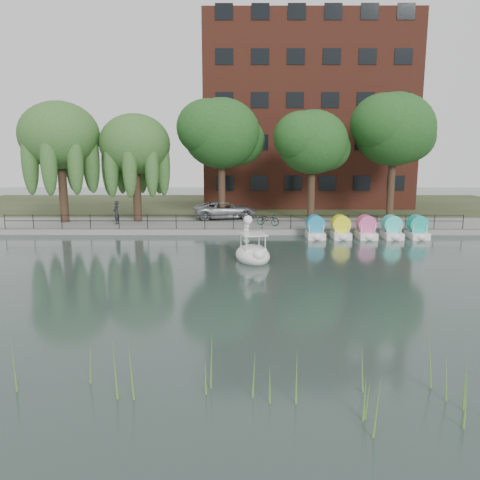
{
  "coord_description": "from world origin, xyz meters",
  "views": [
    {
      "loc": [
        0.6,
        -19.01,
        5.54
      ],
      "look_at": [
        0.5,
        4.0,
        1.3
      ],
      "focal_mm": 35.0,
      "sensor_mm": 36.0,
      "label": 1
    }
  ],
  "objects_px": {
    "bicycle": "(268,219)",
    "minivan": "(225,209)",
    "pedestrian": "(116,211)",
    "swan_boat": "(252,251)"
  },
  "relations": [
    {
      "from": "bicycle",
      "to": "minivan",
      "type": "bearing_deg",
      "value": 69.48
    },
    {
      "from": "bicycle",
      "to": "pedestrian",
      "type": "height_order",
      "value": "pedestrian"
    },
    {
      "from": "pedestrian",
      "to": "bicycle",
      "type": "bearing_deg",
      "value": 93.33
    },
    {
      "from": "minivan",
      "to": "swan_boat",
      "type": "bearing_deg",
      "value": 176.27
    },
    {
      "from": "pedestrian",
      "to": "swan_boat",
      "type": "xyz_separation_m",
      "value": [
        9.88,
        -10.41,
        -0.89
      ]
    },
    {
      "from": "bicycle",
      "to": "pedestrian",
      "type": "distance_m",
      "value": 11.26
    },
    {
      "from": "pedestrian",
      "to": "swan_boat",
      "type": "bearing_deg",
      "value": 50.09
    },
    {
      "from": "pedestrian",
      "to": "swan_boat",
      "type": "relative_size",
      "value": 0.65
    },
    {
      "from": "bicycle",
      "to": "swan_boat",
      "type": "distance_m",
      "value": 9.87
    },
    {
      "from": "swan_boat",
      "to": "pedestrian",
      "type": "bearing_deg",
      "value": 118.6
    }
  ]
}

